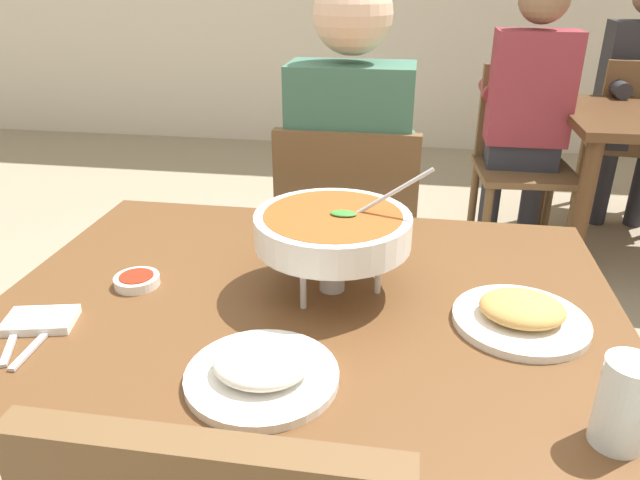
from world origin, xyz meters
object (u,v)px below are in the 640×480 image
(rice_plate, at_px, (262,370))
(chair_bg_middle, at_px, (634,135))
(patron_bg_middle, at_px, (638,87))
(dining_table_main, at_px, (308,342))
(chair_diner_main, at_px, (348,243))
(chair_bg_right, at_px, (523,151))
(patron_bg_right, at_px, (527,103))
(curry_bowl, at_px, (333,230))
(diner_main, at_px, (351,170))
(sauce_dish, at_px, (137,280))
(drink_glass, at_px, (623,407))
(appetizer_plate, at_px, (521,314))

(rice_plate, bearing_deg, chair_bg_middle, 62.14)
(patron_bg_middle, bearing_deg, dining_table_main, -119.23)
(chair_diner_main, xyz_separation_m, chair_bg_right, (0.71, 1.18, 0.00))
(rice_plate, bearing_deg, patron_bg_right, 71.43)
(chair_diner_main, relative_size, curry_bowl, 2.71)
(diner_main, distance_m, patron_bg_middle, 2.11)
(dining_table_main, xyz_separation_m, patron_bg_right, (0.70, 1.87, 0.13))
(rice_plate, height_order, chair_bg_middle, chair_bg_middle)
(curry_bowl, bearing_deg, chair_bg_right, 70.34)
(sauce_dish, xyz_separation_m, chair_bg_right, (1.06, 1.92, -0.23))
(diner_main, distance_m, drink_glass, 1.18)
(appetizer_plate, bearing_deg, patron_bg_right, 81.05)
(patron_bg_right, bearing_deg, chair_bg_middle, 34.12)
(rice_plate, height_order, chair_bg_right, chair_bg_right)
(patron_bg_middle, xyz_separation_m, patron_bg_right, (-0.64, -0.52, 0.00))
(dining_table_main, relative_size, chair_diner_main, 1.32)
(dining_table_main, xyz_separation_m, diner_main, (0.00, 0.75, 0.13))
(sauce_dish, height_order, chair_bg_middle, chair_bg_middle)
(sauce_dish, distance_m, patron_bg_right, 2.16)
(drink_glass, bearing_deg, chair_bg_right, 84.01)
(appetizer_plate, relative_size, patron_bg_right, 0.18)
(diner_main, bearing_deg, appetizer_plate, -63.51)
(chair_diner_main, bearing_deg, diner_main, 90.00)
(drink_glass, distance_m, chair_bg_right, 2.25)
(curry_bowl, relative_size, chair_bg_middle, 0.37)
(diner_main, relative_size, chair_bg_middle, 1.46)
(appetizer_plate, distance_m, patron_bg_right, 1.94)
(chair_diner_main, xyz_separation_m, diner_main, (0.00, 0.03, 0.24))
(diner_main, bearing_deg, drink_glass, -65.94)
(rice_plate, xyz_separation_m, patron_bg_middle, (1.36, 2.66, -0.00))
(diner_main, relative_size, sauce_dish, 14.56)
(drink_glass, distance_m, patron_bg_right, 2.21)
(diner_main, xyz_separation_m, drink_glass, (0.48, -1.07, 0.04))
(diner_main, bearing_deg, dining_table_main, -90.00)
(chair_bg_middle, bearing_deg, dining_table_main, -120.13)
(sauce_dish, distance_m, drink_glass, 0.88)
(rice_plate, relative_size, chair_bg_middle, 0.27)
(rice_plate, distance_m, chair_bg_right, 2.30)
(patron_bg_middle, relative_size, patron_bg_right, 1.00)
(dining_table_main, bearing_deg, rice_plate, -94.95)
(chair_bg_middle, xyz_separation_m, patron_bg_right, (-0.64, -0.44, 0.24))
(appetizer_plate, distance_m, drink_glass, 0.29)
(appetizer_plate, height_order, chair_bg_middle, chair_bg_middle)
(chair_bg_middle, bearing_deg, appetizer_plate, -111.89)
(chair_diner_main, xyz_separation_m, drink_glass, (0.48, -1.04, 0.28))
(curry_bowl, relative_size, sauce_dish, 3.69)
(diner_main, xyz_separation_m, chair_bg_right, (0.71, 1.15, -0.24))
(curry_bowl, distance_m, sauce_dish, 0.41)
(chair_diner_main, bearing_deg, appetizer_plate, -62.53)
(appetizer_plate, distance_m, chair_bg_right, 1.98)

